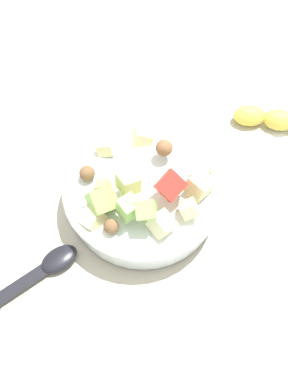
{
  "coord_description": "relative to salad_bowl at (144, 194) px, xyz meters",
  "views": [
    {
      "loc": [
        -0.2,
        -0.3,
        0.63
      ],
      "look_at": [
        -0.0,
        -0.0,
        0.05
      ],
      "focal_mm": 43.66,
      "sensor_mm": 36.0,
      "label": 1
    }
  ],
  "objects": [
    {
      "name": "banana_whole",
      "position": [
        0.28,
        0.01,
        -0.02
      ],
      "size": [
        0.13,
        0.13,
        0.04
      ],
      "color": "yellow",
      "rests_on": "ground_plane"
    },
    {
      "name": "serving_spoon",
      "position": [
        -0.19,
        -0.01,
        -0.03
      ],
      "size": [
        0.21,
        0.04,
        0.01
      ],
      "color": "black",
      "rests_on": "placemat"
    },
    {
      "name": "ground_plane",
      "position": [
        0.0,
        0.0,
        -0.04
      ],
      "size": [
        2.4,
        2.4,
        0.0
      ],
      "primitive_type": "plane",
      "color": "silver"
    },
    {
      "name": "salad_bowl",
      "position": [
        0.0,
        0.0,
        0.0
      ],
      "size": [
        0.24,
        0.24,
        0.11
      ],
      "color": "white",
      "rests_on": "placemat"
    },
    {
      "name": "placemat",
      "position": [
        0.0,
        0.0,
        -0.04
      ],
      "size": [
        0.51,
        0.32,
        0.01
      ],
      "primitive_type": "cube",
      "color": "#BCB299",
      "rests_on": "ground_plane"
    }
  ]
}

